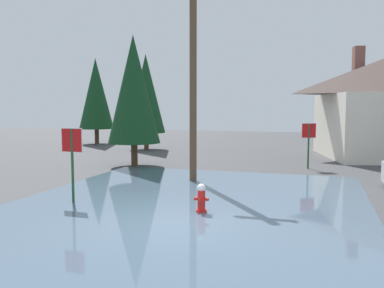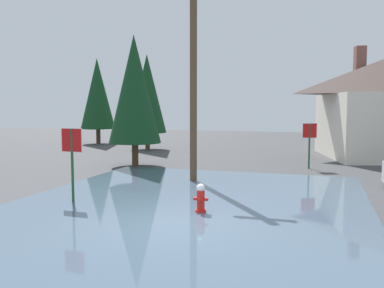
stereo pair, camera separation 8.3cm
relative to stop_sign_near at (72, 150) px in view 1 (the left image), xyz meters
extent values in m
cube|color=#424244|center=(3.75, -1.31, -1.70)|extent=(80.00, 80.00, 0.10)
cube|color=#4C6075|center=(3.44, 0.69, -1.64)|extent=(10.64, 13.33, 0.03)
cube|color=silver|center=(4.72, -3.16, -1.65)|extent=(3.10, 0.59, 0.01)
cylinder|color=#1E4C28|center=(0.00, 0.00, -0.51)|extent=(0.08, 0.08, 2.29)
cube|color=white|center=(0.00, 0.00, 0.29)|extent=(0.74, 0.05, 0.74)
cube|color=red|center=(0.00, 0.00, 0.29)|extent=(0.70, 0.05, 0.70)
cylinder|color=red|center=(4.10, 0.01, -1.60)|extent=(0.30, 0.30, 0.10)
cylinder|color=red|center=(4.10, 0.01, -1.28)|extent=(0.22, 0.22, 0.55)
sphere|color=white|center=(4.10, 0.01, -0.94)|extent=(0.24, 0.24, 0.24)
cylinder|color=red|center=(3.94, 0.01, -1.26)|extent=(0.10, 0.09, 0.09)
cylinder|color=red|center=(4.26, 0.01, -1.26)|extent=(0.10, 0.09, 0.09)
cylinder|color=red|center=(4.10, -0.14, -1.26)|extent=(0.11, 0.10, 0.11)
cylinder|color=brown|center=(2.44, 4.64, 2.32)|extent=(0.28, 0.28, 7.95)
cylinder|color=#1E4C28|center=(6.71, 9.48, -0.57)|extent=(0.08, 0.08, 2.17)
cube|color=white|center=(6.71, 9.48, 0.18)|extent=(0.66, 0.28, 0.71)
cube|color=red|center=(6.71, 9.48, 0.18)|extent=(0.63, 0.28, 0.67)
cube|color=brown|center=(9.34, 16.33, 3.87)|extent=(0.72, 0.72, 2.17)
cylinder|color=#4C3823|center=(-1.63, 7.85, -1.07)|extent=(0.32, 0.32, 1.17)
cone|color=#143D1E|center=(-1.63, 7.85, 2.17)|extent=(2.59, 2.59, 5.32)
cylinder|color=#4C3823|center=(-9.79, 18.23, -1.04)|extent=(0.34, 0.34, 1.22)
cone|color=#143D1E|center=(-9.79, 18.23, 2.35)|extent=(2.71, 2.71, 5.56)
cylinder|color=#4C3823|center=(-4.26, 15.39, -1.06)|extent=(0.33, 0.33, 1.18)
cone|color=#143D1E|center=(-4.26, 15.39, 2.21)|extent=(2.62, 2.62, 5.37)
camera|label=1|loc=(7.18, -10.81, 1.30)|focal=38.50mm
camera|label=2|loc=(7.26, -10.79, 1.30)|focal=38.50mm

